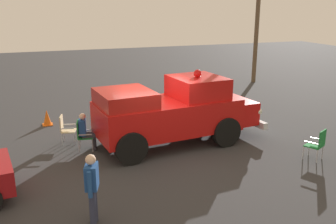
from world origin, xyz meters
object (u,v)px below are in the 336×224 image
object	(u,v)px
lawn_chair_by_car	(318,143)
utility_pole	(257,24)
traffic_cone	(47,118)
spectator_seated	(86,130)
spectator_standing	(92,185)
lawn_chair_spare	(65,127)
lawn_chair_near_truck	(82,133)
vintage_fire_truck	(174,111)

from	to	relation	value
lawn_chair_by_car	utility_pole	size ratio (longest dim) A/B	0.15
utility_pole	traffic_cone	world-z (taller)	utility_pole
spectator_seated	lawn_chair_by_car	bearing A→B (deg)	153.34
lawn_chair_by_car	spectator_standing	world-z (taller)	spectator_standing
lawn_chair_spare	lawn_chair_near_truck	bearing A→B (deg)	118.71
spectator_seated	spectator_standing	bearing A→B (deg)	83.96
vintage_fire_truck	spectator_seated	world-z (taller)	vintage_fire_truck
vintage_fire_truck	lawn_chair_by_car	xyz separation A→B (m)	(-3.74, 2.93, -0.61)
lawn_chair_near_truck	spectator_standing	bearing A→B (deg)	85.58
traffic_cone	spectator_seated	bearing A→B (deg)	108.95
lawn_chair_by_car	spectator_seated	size ratio (longest dim) A/B	0.79
lawn_chair_near_truck	utility_pole	world-z (taller)	utility_pole
lawn_chair_by_car	spectator_standing	distance (m)	7.34
lawn_chair_near_truck	traffic_cone	distance (m)	3.41
traffic_cone	lawn_chair_by_car	bearing A→B (deg)	139.74
spectator_standing	lawn_chair_by_car	bearing A→B (deg)	-170.67
traffic_cone	vintage_fire_truck	bearing A→B (deg)	137.88
lawn_chair_by_car	lawn_chair_spare	world-z (taller)	same
lawn_chair_spare	traffic_cone	distance (m)	2.47
lawn_chair_spare	spectator_seated	size ratio (longest dim) A/B	0.79
lawn_chair_by_car	lawn_chair_spare	xyz separation A→B (m)	(7.34, -4.27, 0.00)
vintage_fire_truck	traffic_cone	distance (m)	5.64
spectator_seated	spectator_standing	xyz separation A→B (m)	(0.48, 4.57, 0.27)
vintage_fire_truck	lawn_chair_by_car	distance (m)	4.79
lawn_chair_spare	utility_pole	size ratio (longest dim) A/B	0.15
lawn_chair_near_truck	traffic_cone	size ratio (longest dim) A/B	1.61
spectator_standing	utility_pole	xyz separation A→B (m)	(-12.11, -12.60, 2.61)
vintage_fire_truck	utility_pole	xyz separation A→B (m)	(-8.62, -8.49, 2.38)
lawn_chair_by_car	spectator_standing	size ratio (longest dim) A/B	0.61
lawn_chair_by_car	spectator_seated	distance (m)	7.55
vintage_fire_truck	lawn_chair_spare	size ratio (longest dim) A/B	6.02
lawn_chair_spare	traffic_cone	xyz separation A→B (m)	(0.53, -2.39, -0.28)
vintage_fire_truck	spectator_seated	size ratio (longest dim) A/B	4.76
lawn_chair_near_truck	traffic_cone	xyz separation A→B (m)	(1.00, -3.25, -0.28)
traffic_cone	lawn_chair_near_truck	bearing A→B (deg)	107.04
lawn_chair_by_car	spectator_seated	world-z (taller)	spectator_seated
vintage_fire_truck	utility_pole	bearing A→B (deg)	-135.43
lawn_chair_spare	utility_pole	bearing A→B (deg)	-149.69
vintage_fire_truck	lawn_chair_by_car	bearing A→B (deg)	141.93
lawn_chair_near_truck	spectator_seated	xyz separation A→B (m)	(-0.13, 0.03, 0.11)
spectator_seated	lawn_chair_near_truck	bearing A→B (deg)	-11.75
spectator_standing	traffic_cone	distance (m)	7.90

